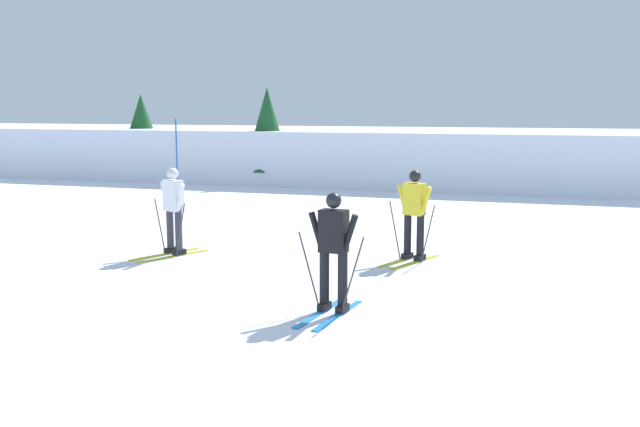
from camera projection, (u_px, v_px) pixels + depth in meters
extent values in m
plane|color=silver|center=(48.00, 336.00, 9.26)|extent=(120.00, 120.00, 0.00)
cube|color=silver|center=(385.00, 155.00, 28.24)|extent=(80.00, 7.22, 1.97)
cube|color=#237AC6|center=(338.00, 315.00, 10.12)|extent=(0.29, 1.60, 0.02)
cube|color=#237AC6|center=(320.00, 313.00, 10.24)|extent=(0.29, 1.60, 0.02)
cube|color=black|center=(342.00, 308.00, 10.25)|extent=(0.15, 0.27, 0.10)
cube|color=black|center=(324.00, 306.00, 10.36)|extent=(0.15, 0.27, 0.10)
cylinder|color=black|center=(343.00, 276.00, 10.18)|extent=(0.14, 0.14, 0.85)
cylinder|color=black|center=(324.00, 274.00, 10.29)|extent=(0.14, 0.14, 0.85)
cube|color=black|center=(334.00, 231.00, 10.14)|extent=(0.41, 0.29, 0.60)
cylinder|color=black|center=(350.00, 233.00, 10.02)|extent=(0.26, 0.12, 0.55)
cylinder|color=black|center=(317.00, 231.00, 10.23)|extent=(0.26, 0.12, 0.55)
sphere|color=black|center=(334.00, 200.00, 10.08)|extent=(0.22, 0.22, 0.22)
cylinder|color=#38383D|center=(352.00, 277.00, 10.01)|extent=(0.36, 0.07, 1.14)
cylinder|color=#38383D|center=(310.00, 272.00, 10.27)|extent=(0.36, 0.07, 1.14)
cube|color=gold|center=(416.00, 262.00, 13.56)|extent=(0.68, 1.52, 0.02)
cube|color=gold|center=(403.00, 260.00, 13.73)|extent=(0.68, 1.52, 0.02)
cube|color=black|center=(420.00, 258.00, 13.66)|extent=(0.21, 0.29, 0.10)
cube|color=black|center=(407.00, 256.00, 13.84)|extent=(0.21, 0.29, 0.10)
cylinder|color=black|center=(420.00, 233.00, 13.59)|extent=(0.14, 0.14, 0.85)
cylinder|color=black|center=(408.00, 231.00, 13.77)|extent=(0.14, 0.14, 0.85)
cube|color=yellow|center=(415.00, 199.00, 13.59)|extent=(0.44, 0.36, 0.60)
cylinder|color=yellow|center=(426.00, 201.00, 13.42)|extent=(0.27, 0.18, 0.55)
cylinder|color=yellow|center=(403.00, 199.00, 13.73)|extent=(0.27, 0.18, 0.55)
sphere|color=black|center=(415.00, 176.00, 13.52)|extent=(0.22, 0.22, 0.22)
cylinder|color=#38383D|center=(428.00, 234.00, 13.38)|extent=(0.27, 0.13, 1.11)
cylinder|color=#38383D|center=(395.00, 230.00, 13.83)|extent=(0.27, 0.13, 1.11)
cube|color=gold|center=(173.00, 256.00, 14.08)|extent=(0.78, 1.48, 0.02)
cube|color=gold|center=(165.00, 254.00, 14.27)|extent=(0.78, 1.48, 0.02)
cube|color=black|center=(179.00, 252.00, 14.18)|extent=(0.22, 0.29, 0.10)
cube|color=black|center=(171.00, 250.00, 14.37)|extent=(0.22, 0.29, 0.10)
cylinder|color=#38333D|center=(179.00, 228.00, 14.11)|extent=(0.14, 0.14, 0.85)
cylinder|color=#38333D|center=(170.00, 226.00, 14.30)|extent=(0.14, 0.14, 0.85)
cube|color=white|center=(173.00, 196.00, 14.11)|extent=(0.45, 0.38, 0.60)
cylinder|color=white|center=(180.00, 197.00, 13.93)|extent=(0.27, 0.19, 0.55)
cylinder|color=white|center=(165.00, 195.00, 14.27)|extent=(0.27, 0.19, 0.55)
sphere|color=silver|center=(173.00, 174.00, 14.05)|extent=(0.22, 0.22, 0.22)
cylinder|color=#38383D|center=(180.00, 230.00, 13.90)|extent=(0.31, 0.17, 1.08)
cylinder|color=#38383D|center=(160.00, 226.00, 14.36)|extent=(0.31, 0.17, 1.08)
cylinder|color=#1E56AD|center=(177.00, 165.00, 20.09)|extent=(0.04, 0.04, 2.54)
cylinder|color=#513823|center=(143.00, 168.00, 29.55)|extent=(0.22, 0.22, 0.71)
cone|color=#194C23|center=(142.00, 127.00, 29.30)|extent=(1.78, 1.78, 2.63)
cylinder|color=#513823|center=(268.00, 178.00, 26.86)|extent=(0.19, 0.19, 0.51)
cone|color=#194C23|center=(267.00, 129.00, 26.60)|extent=(1.78, 1.78, 3.05)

